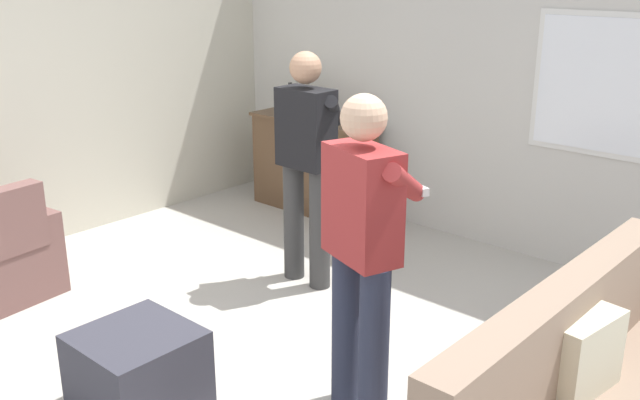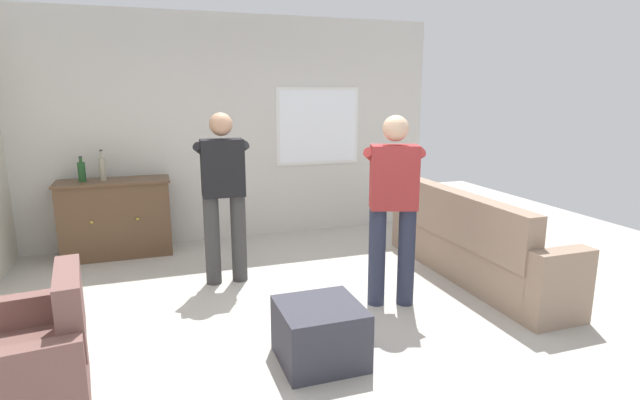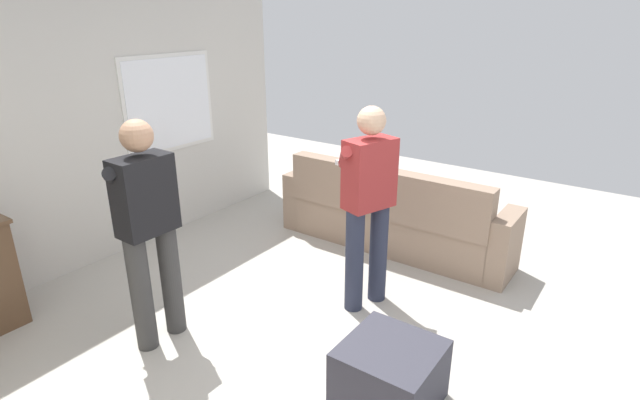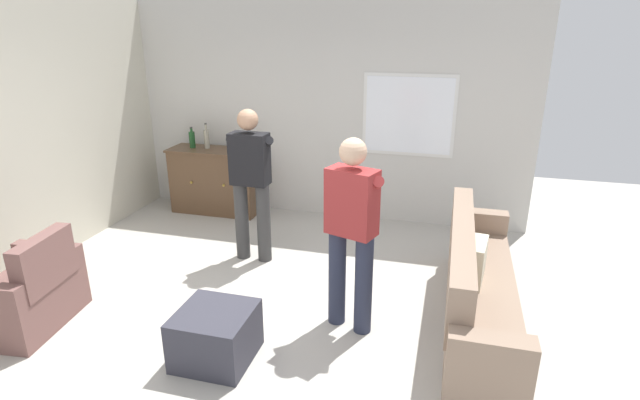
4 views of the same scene
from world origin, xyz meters
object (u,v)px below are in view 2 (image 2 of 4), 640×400
sideboard_cabinet (116,218)px  person_standing_right (393,202)px  couch (469,246)px  person_standing_left (223,190)px  armchair (34,367)px  bottle_liquor_amber (102,168)px  ottoman (320,333)px  bottle_wine_green (82,171)px

sideboard_cabinet → person_standing_right: size_ratio=0.73×
couch → person_standing_left: bearing=163.4°
sideboard_cabinet → couch: bearing=-29.5°
couch → sideboard_cabinet: (-3.42, 1.93, 0.11)m
armchair → bottle_liquor_amber: 3.09m
ottoman → person_standing_left: (-0.39, 1.74, 0.73)m
sideboard_cabinet → ottoman: (1.45, -2.97, -0.24)m
ottoman → person_standing_left: person_standing_left is taller
couch → person_standing_left: person_standing_left is taller
sideboard_cabinet → person_standing_left: 1.70m
couch → bottle_liquor_amber: bottle_liquor_amber is taller
armchair → ottoman: 1.78m
bottle_wine_green → sideboard_cabinet: bearing=-3.7°
bottle_wine_green → person_standing_left: size_ratio=0.17×
armchair → ottoman: armchair is taller
couch → armchair: size_ratio=2.61×
armchair → bottle_liquor_amber: size_ratio=2.74×
bottle_wine_green → person_standing_left: 1.86m
sideboard_cabinet → ottoman: sideboard_cabinet is taller
bottle_wine_green → bottle_liquor_amber: size_ratio=0.82×
bottle_liquor_amber → person_standing_left: (1.16, -1.26, -0.09)m
ottoman → couch: bearing=27.8°
bottle_liquor_amber → person_standing_right: size_ratio=0.21×
sideboard_cabinet → bottle_wine_green: bottle_wine_green is taller
couch → armchair: bearing=-164.6°
ottoman → person_standing_right: bearing=38.1°
bottle_wine_green → armchair: bearing=-90.2°
armchair → bottle_liquor_amber: bottle_liquor_amber is taller
sideboard_cabinet → bottle_liquor_amber: (-0.10, 0.03, 0.58)m
couch → person_standing_right: 1.24m
sideboard_cabinet → ottoman: bearing=-63.9°
armchair → ottoman: size_ratio=1.66×
bottle_wine_green → person_standing_right: size_ratio=0.17×
ottoman → person_standing_left: size_ratio=0.34×
bottle_liquor_amber → person_standing_right: 3.36m
armchair → ottoman: (1.78, -0.01, -0.08)m
ottoman → bottle_wine_green: bearing=120.6°
bottle_liquor_amber → ottoman: (1.55, -3.00, -0.82)m
bottle_wine_green → ottoman: bearing=-59.4°
armchair → person_standing_left: 2.31m
sideboard_cabinet → person_standing_right: 3.31m
ottoman → bottle_liquor_amber: bearing=117.4°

